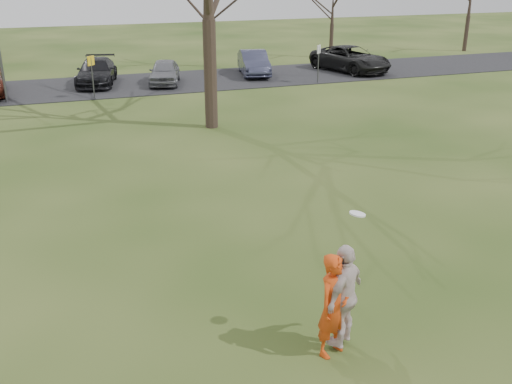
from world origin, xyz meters
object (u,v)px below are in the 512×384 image
car_3 (97,72)px  car_5 (254,63)px  catching_play (344,295)px  car_4 (165,72)px  player_defender (334,305)px  car_6 (351,59)px

car_3 → car_5: bearing=11.2°
catching_play → car_3: bearing=94.0°
car_4 → catching_play: catching_play is taller
player_defender → car_4: 24.46m
car_5 → car_6: size_ratio=0.79×
player_defender → catching_play: (0.24, 0.10, 0.10)m
player_defender → car_3: 25.49m
catching_play → player_defender: bearing=-157.9°
player_defender → car_6: bearing=35.0°
player_defender → car_4: bearing=59.0°
car_4 → car_5: (5.49, 0.97, 0.05)m
car_5 → car_3: bearing=-169.5°
car_3 → car_6: bearing=8.6°
car_5 → catching_play: catching_play is taller
player_defender → car_3: (-1.51, 25.45, -0.20)m
car_4 → car_5: size_ratio=0.89×
car_4 → catching_play: (-1.76, -24.28, 0.33)m
car_5 → car_6: (5.98, -0.76, 0.05)m
player_defender → car_4: (2.00, 24.38, -0.23)m
player_defender → catching_play: bearing=-4.2°
car_6 → catching_play: 27.83m
car_3 → car_6: (14.98, -0.86, 0.07)m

